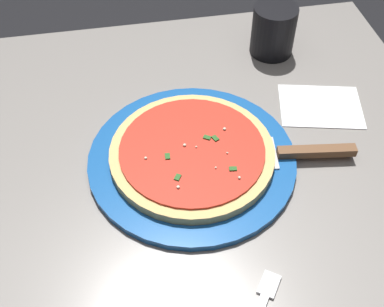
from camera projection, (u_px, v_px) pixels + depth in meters
name	position (u px, v px, depth m)	size (l,w,h in m)	color
restaurant_table	(210.00, 224.00, 0.91)	(0.90, 0.86, 0.75)	black
serving_plate	(192.00, 159.00, 0.81)	(0.34, 0.34, 0.01)	#195199
pizza	(192.00, 153.00, 0.80)	(0.27, 0.27, 0.02)	#DBB26B
pizza_server	(291.00, 151.00, 0.80)	(0.08, 0.22, 0.01)	silver
cup_tall_drink	(273.00, 30.00, 0.98)	(0.09, 0.09, 0.10)	black
napkin_folded_right	(321.00, 106.00, 0.90)	(0.11, 0.15, 0.00)	white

